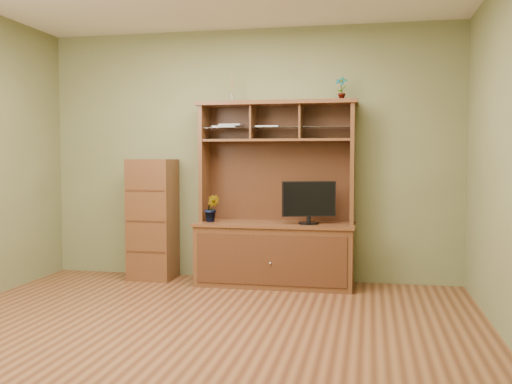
# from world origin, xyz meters

# --- Properties ---
(room) EXTENTS (4.54, 4.04, 2.74)m
(room) POSITION_xyz_m (0.00, 0.00, 1.35)
(room) COLOR #522B17
(room) RESTS_ON ground
(media_hutch) EXTENTS (1.66, 0.61, 1.90)m
(media_hutch) POSITION_xyz_m (0.33, 1.73, 0.52)
(media_hutch) COLOR #4D2516
(media_hutch) RESTS_ON room
(monitor) EXTENTS (0.53, 0.22, 0.43)m
(monitor) POSITION_xyz_m (0.69, 1.65, 0.88)
(monitor) COLOR black
(monitor) RESTS_ON media_hutch
(orchid_plant) EXTENTS (0.17, 0.15, 0.28)m
(orchid_plant) POSITION_xyz_m (-0.33, 1.65, 0.79)
(orchid_plant) COLOR #2C5F20
(orchid_plant) RESTS_ON media_hutch
(top_plant) EXTENTS (0.14, 0.11, 0.24)m
(top_plant) POSITION_xyz_m (0.99, 1.80, 2.02)
(top_plant) COLOR #3A5F21
(top_plant) RESTS_ON media_hutch
(reed_diffuser) EXTENTS (0.06, 0.06, 0.30)m
(reed_diffuser) POSITION_xyz_m (-0.15, 1.80, 2.02)
(reed_diffuser) COLOR silver
(reed_diffuser) RESTS_ON media_hutch
(magazines) EXTENTS (0.72, 0.21, 0.04)m
(magazines) POSITION_xyz_m (-0.05, 1.80, 1.65)
(magazines) COLOR #BBBCC1
(magazines) RESTS_ON media_hutch
(side_cabinet) EXTENTS (0.47, 0.42, 1.30)m
(side_cabinet) POSITION_xyz_m (-1.03, 1.77, 0.65)
(side_cabinet) COLOR #4D2516
(side_cabinet) RESTS_ON room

